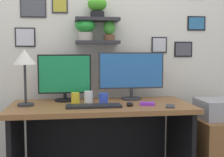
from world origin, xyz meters
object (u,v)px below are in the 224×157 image
(cell_phone, at_px, (170,106))
(computer_mouse, at_px, (130,104))
(desk, at_px, (101,128))
(monitor_right, at_px, (131,73))
(coffee_mug, at_px, (104,98))
(pen_cup, at_px, (75,99))
(water_cup, at_px, (88,98))
(monitor_left, at_px, (65,77))
(printer, at_px, (220,109))
(keyboard, at_px, (94,106))
(desk_lamp, at_px, (25,61))
(drawer_cabinet, at_px, (219,151))
(scissors_tray, at_px, (147,104))

(cell_phone, bearing_deg, computer_mouse, -175.10)
(desk, distance_m, monitor_right, 0.57)
(coffee_mug, distance_m, pen_cup, 0.24)
(pen_cup, distance_m, water_cup, 0.11)
(monitor_left, xyz_separation_m, printer, (1.36, -0.24, -0.28))
(printer, bearing_deg, water_cup, 177.66)
(monitor_right, height_order, water_cup, monitor_right)
(keyboard, height_order, coffee_mug, coffee_mug)
(keyboard, bearing_deg, desk, 68.13)
(monitor_left, distance_m, pen_cup, 0.27)
(computer_mouse, height_order, coffee_mug, coffee_mug)
(computer_mouse, height_order, cell_phone, computer_mouse)
(desk, distance_m, computer_mouse, 0.36)
(monitor_right, distance_m, computer_mouse, 0.41)
(monitor_left, xyz_separation_m, coffee_mug, (0.33, -0.19, -0.17))
(water_cup, bearing_deg, pen_cup, -176.78)
(desk_lamp, bearing_deg, desk, 3.80)
(desk, bearing_deg, keyboard, -111.87)
(keyboard, relative_size, drawer_cabinet, 0.73)
(monitor_left, bearing_deg, monitor_right, 0.01)
(desk_lamp, distance_m, coffee_mug, 0.71)
(desk_lamp, bearing_deg, pen_cup, 0.82)
(monitor_left, height_order, coffee_mug, monitor_left)
(monitor_right, height_order, printer, monitor_right)
(computer_mouse, height_order, scissors_tray, computer_mouse)
(computer_mouse, distance_m, coffee_mug, 0.24)
(desk, distance_m, monitor_left, 0.55)
(water_cup, relative_size, drawer_cabinet, 0.18)
(computer_mouse, distance_m, water_cup, 0.36)
(computer_mouse, relative_size, water_cup, 0.82)
(monitor_left, height_order, water_cup, monitor_left)
(computer_mouse, xyz_separation_m, drawer_cabinet, (0.84, 0.09, -0.46))
(desk, distance_m, pen_cup, 0.34)
(monitor_right, distance_m, desk_lamp, 0.95)
(keyboard, xyz_separation_m, drawer_cabinet, (1.13, 0.11, -0.46))
(monitor_left, xyz_separation_m, desk_lamp, (-0.31, -0.21, 0.15))
(desk_lamp, xyz_separation_m, water_cup, (0.51, 0.01, -0.31))
(desk_lamp, distance_m, water_cup, 0.60)
(cell_phone, relative_size, water_cup, 1.27)
(drawer_cabinet, bearing_deg, coffee_mug, 177.42)
(desk, xyz_separation_m, water_cup, (-0.10, -0.03, 0.27))
(drawer_cabinet, distance_m, printer, 0.39)
(coffee_mug, relative_size, water_cup, 0.82)
(computer_mouse, bearing_deg, monitor_left, 147.99)
(monitor_left, bearing_deg, pen_cup, -65.89)
(monitor_left, bearing_deg, cell_phone, -26.12)
(desk_lamp, distance_m, printer, 1.73)
(keyboard, distance_m, computer_mouse, 0.30)
(monitor_left, xyz_separation_m, keyboard, (0.23, -0.35, -0.21))
(desk_lamp, distance_m, pen_cup, 0.51)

